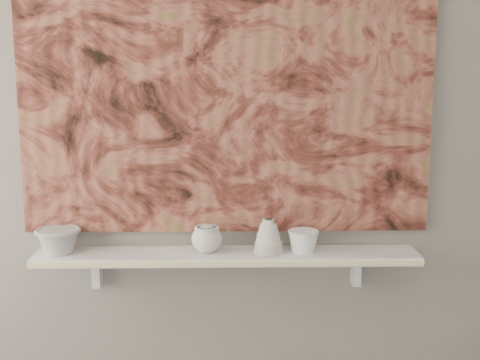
{
  "coord_description": "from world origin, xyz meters",
  "views": [
    {
      "loc": [
        0.0,
        -0.85,
        1.64
      ],
      "look_at": [
        0.05,
        1.49,
        1.2
      ],
      "focal_mm": 50.0,
      "sensor_mm": 36.0,
      "label": 1
    }
  ],
  "objects_px": {
    "painting": "(226,83)",
    "cup_cream": "(207,239)",
    "bowl_white": "(303,241)",
    "shelf": "(227,256)",
    "bell_vessel": "(268,236)",
    "bowl_grey": "(58,240)"
  },
  "relations": [
    {
      "from": "bowl_grey",
      "to": "bell_vessel",
      "type": "xyz_separation_m",
      "value": [
        0.76,
        0.0,
        0.01
      ]
    },
    {
      "from": "bowl_white",
      "to": "painting",
      "type": "bearing_deg",
      "value": 163.93
    },
    {
      "from": "shelf",
      "to": "cup_cream",
      "type": "bearing_deg",
      "value": 180.0
    },
    {
      "from": "painting",
      "to": "bowl_white",
      "type": "distance_m",
      "value": 0.64
    },
    {
      "from": "bowl_grey",
      "to": "cup_cream",
      "type": "height_order",
      "value": "cup_cream"
    },
    {
      "from": "painting",
      "to": "cup_cream",
      "type": "height_order",
      "value": "painting"
    },
    {
      "from": "shelf",
      "to": "cup_cream",
      "type": "relative_size",
      "value": 12.53
    },
    {
      "from": "painting",
      "to": "cup_cream",
      "type": "xyz_separation_m",
      "value": [
        -0.07,
        -0.08,
        -0.56
      ]
    },
    {
      "from": "painting",
      "to": "cup_cream",
      "type": "relative_size",
      "value": 13.43
    },
    {
      "from": "painting",
      "to": "bowl_white",
      "type": "relative_size",
      "value": 13.19
    },
    {
      "from": "cup_cream",
      "to": "bell_vessel",
      "type": "xyz_separation_m",
      "value": [
        0.22,
        0.0,
        0.01
      ]
    },
    {
      "from": "cup_cream",
      "to": "bell_vessel",
      "type": "distance_m",
      "value": 0.22
    },
    {
      "from": "bowl_grey",
      "to": "bowl_white",
      "type": "xyz_separation_m",
      "value": [
        0.89,
        0.0,
        -0.01
      ]
    },
    {
      "from": "bell_vessel",
      "to": "cup_cream",
      "type": "bearing_deg",
      "value": 180.0
    },
    {
      "from": "painting",
      "to": "bowl_grey",
      "type": "bearing_deg",
      "value": -172.5
    },
    {
      "from": "shelf",
      "to": "bowl_grey",
      "type": "height_order",
      "value": "bowl_grey"
    },
    {
      "from": "bowl_white",
      "to": "bowl_grey",
      "type": "bearing_deg",
      "value": 180.0
    },
    {
      "from": "bell_vessel",
      "to": "bowl_white",
      "type": "height_order",
      "value": "bell_vessel"
    },
    {
      "from": "cup_cream",
      "to": "bell_vessel",
      "type": "height_order",
      "value": "bell_vessel"
    },
    {
      "from": "painting",
      "to": "bell_vessel",
      "type": "bearing_deg",
      "value": -27.99
    },
    {
      "from": "painting",
      "to": "shelf",
      "type": "bearing_deg",
      "value": -90.0
    },
    {
      "from": "bell_vessel",
      "to": "bowl_grey",
      "type": "bearing_deg",
      "value": 180.0
    }
  ]
}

